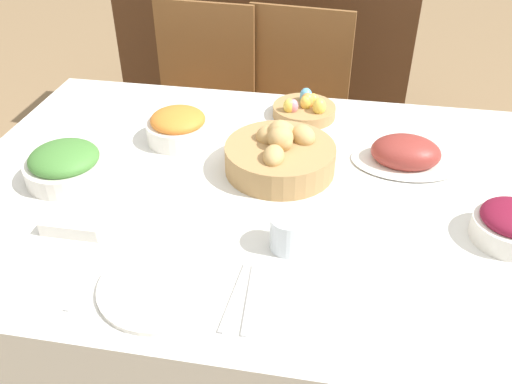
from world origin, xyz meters
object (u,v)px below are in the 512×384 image
Objects in this scene: bread_basket at (280,154)px; green_salad_bowl at (65,164)px; knife at (234,296)px; butter_dish at (76,222)px; chair_far_center at (290,116)px; carrot_bowl at (178,126)px; fork at (90,277)px; chair_far_left at (198,109)px; drinking_cup at (289,233)px; spoon at (249,298)px; sideboard at (266,55)px; dinner_plate at (161,286)px; ham_platter at (405,154)px; egg_basket at (305,109)px; beet_salad_bowl at (512,224)px.

green_salad_bowl is (-0.53, -0.14, -0.00)m from bread_basket.
knife is 1.37× the size of butter_dish.
chair_far_center is 3.09× the size of bread_basket.
chair_far_center is at bearing 69.65° from carrot_bowl.
bread_basket is at bearing 59.77° from fork.
green_salad_bowl is 0.33m from carrot_bowl.
bread_basket is at bearing 14.72° from green_salad_bowl.
chair_far_left is at bearing 120.13° from bread_basket.
carrot_bowl is 0.55m from drinking_cup.
spoon is at bearing -66.18° from chair_far_left.
sideboard reaches higher than dinner_plate.
sideboard is 1.86m from drinking_cup.
chair_far_left is 0.62× the size of sideboard.
egg_basket is at bearing 142.60° from ham_platter.
green_salad_bowl is 0.61m from knife.
chair_far_left is 3.57× the size of dinner_plate.
knife is (-0.02, -0.47, -0.04)m from bread_basket.
bread_basket is 1.15× the size of dinner_plate.
ham_platter is 1.13× the size of dinner_plate.
beet_salad_bowl is at bearing -52.97° from ham_platter.
carrot_bowl is at bearing 160.64° from beet_salad_bowl.
drinking_cup is at bearing 67.21° from knife.
bread_basket is 0.57m from beet_salad_bowl.
bread_basket reaches higher than carrot_bowl.
beet_salad_bowl is (0.82, -1.69, 0.31)m from sideboard.
carrot_bowl is at bearing 47.41° from green_salad_bowl.
dinner_plate is 0.18m from spoon.
spoon is at bearing -152.01° from beet_salad_bowl.
green_salad_bowl is 0.22m from butter_dish.
fork is at bearing -57.84° from green_salad_bowl.
ham_platter is at bearing 62.30° from knife.
egg_basket is 0.79m from knife.
sideboard reaches higher than knife.
sideboard reaches higher than bread_basket.
butter_dish is (-0.10, 0.15, 0.01)m from fork.
chair_far_center is at bearing 101.41° from egg_basket.
chair_far_center is 5.34× the size of beet_salad_bowl.
chair_far_left is at bearing 112.82° from knife.
dinner_plate is (0.14, -0.58, -0.04)m from carrot_bowl.
chair_far_center is 4.73× the size of spoon.
butter_dish is (0.11, -0.19, -0.03)m from green_salad_bowl.
drinking_cup reaches higher than spoon.
bread_basket is at bearing 86.99° from spoon.
green_salad_bowl is 1.51× the size of butter_dish.
chair_far_center is at bearing 62.61° from green_salad_bowl.
sideboard reaches higher than ham_platter.
bread_basket is (0.45, -0.77, 0.29)m from chair_far_left.
sideboard reaches higher than carrot_bowl.
bread_basket is 1.57× the size of carrot_bowl.
chair_far_left reaches higher than butter_dish.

